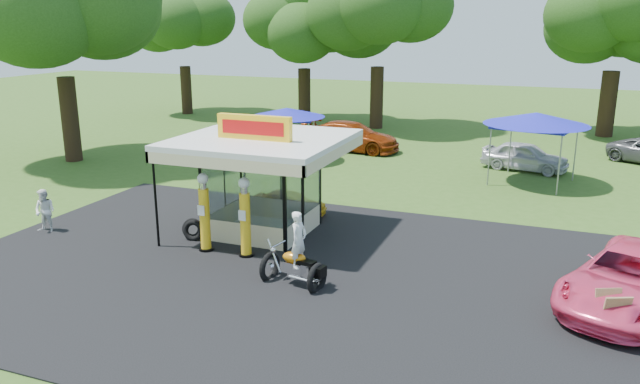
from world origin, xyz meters
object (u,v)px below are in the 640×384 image
Objects in this scene: gas_station_kiosk at (263,183)px; tent_west at (287,113)px; kiosk_car at (289,203)px; motorcycle at (297,256)px; pink_sedan at (633,279)px; gas_pump_right at (245,219)px; spectator_west at (45,211)px; bg_car_a at (255,136)px; gas_pump_left at (205,214)px; bg_car_b at (352,136)px; bg_car_c at (525,156)px; tent_east at (536,119)px; a_frame_sign at (611,315)px.

gas_station_kiosk is 11.66m from tent_west.
tent_west reaches higher than kiosk_car.
motorcycle reaches higher than pink_sedan.
gas_pump_right reaches higher than spectator_west.
kiosk_car is 13.04m from bg_car_a.
gas_pump_left reaches higher than kiosk_car.
bg_car_b is at bearing 66.65° from spectator_west.
bg_car_a is (0.04, 15.87, -0.05)m from spectator_west.
tent_west reaches higher than bg_car_b.
gas_station_kiosk reaches higher than tent_west.
gas_pump_right is 0.59× the size of bg_car_a.
kiosk_car is 0.68× the size of bg_car_c.
gas_pump_left is at bearing 169.73° from motorcycle.
kiosk_car is at bearing -134.56° from tent_east.
tent_east is (5.39, 14.30, 2.03)m from motorcycle.
bg_car_c is (8.73, 15.37, -0.53)m from gas_pump_left.
bg_car_c is at bearing -35.69° from kiosk_car.
motorcycle reaches higher than a_frame_sign.
a_frame_sign is at bearing -44.78° from tent_west.
gas_station_kiosk is 1.18× the size of tent_east.
tent_west reaches higher than a_frame_sign.
spectator_west is (-9.94, 1.02, -0.11)m from motorcycle.
motorcycle is at bearing -64.90° from tent_west.
motorcycle reaches higher than bg_car_b.
kiosk_car is 1.84× the size of spectator_west.
gas_pump_right is at bearing 0.93° from gas_pump_left.
bg_car_a is (-6.12, 15.47, -0.51)m from gas_pump_left.
a_frame_sign is 0.40× the size of kiosk_car.
motorcycle is (2.35, -1.45, -0.35)m from gas_pump_right.
gas_pump_right reaches higher than a_frame_sign.
gas_pump_left is 11.83m from a_frame_sign.
gas_station_kiosk is at bearing -127.94° from tent_east.
pink_sedan reaches higher than kiosk_car.
bg_car_c is at bearing 76.21° from a_frame_sign.
a_frame_sign is 14.76m from tent_east.
gas_pump_right is 1.67× the size of spectator_west.
a_frame_sign is at bearing -118.92° from kiosk_car.
gas_station_kiosk is 14.72m from bg_car_b.
tent_west reaches higher than bg_car_c.
bg_car_c is 0.90× the size of tent_east.
tent_east is at bearing -1.61° from tent_west.
spectator_west is (-17.89, 1.07, 0.20)m from a_frame_sign.
gas_station_kiosk is 7.65m from spectator_west.
gas_pump_left reaches higher than motorcycle.
bg_car_a is at bearing 162.22° from pink_sedan.
motorcycle is 1.47× the size of spectator_west.
kiosk_car is at bearing 90.00° from gas_station_kiosk.
tent_east reaches higher than a_frame_sign.
bg_car_c is 1.04× the size of tent_west.
gas_station_kiosk is at bearing -155.34° from bg_car_a.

